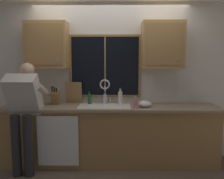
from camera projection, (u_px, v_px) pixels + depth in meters
back_wall at (111, 81)px, 4.05m from camera, size 5.68×0.12×2.55m
window_glass at (105, 66)px, 3.95m from camera, size 1.10×0.02×0.95m
window_frame_top at (105, 36)px, 3.88m from camera, size 1.17×0.02×0.04m
window_frame_bottom at (105, 96)px, 4.01m from camera, size 1.17×0.02×0.04m
window_frame_left at (71, 66)px, 3.95m from camera, size 0.03×0.02×0.95m
window_frame_right at (140, 66)px, 3.94m from camera, size 0.04×0.02×0.95m
window_mullion_center at (105, 66)px, 3.94m from camera, size 0.02×0.02×0.95m
lower_cabinet_run at (110, 136)px, 3.81m from camera, size 3.28×0.58×0.88m
countertop at (110, 107)px, 3.73m from camera, size 3.34×0.62×0.04m
dishwasher_front at (58, 141)px, 3.50m from camera, size 0.60×0.02×0.74m
upper_cabinet_left at (47, 45)px, 3.76m from camera, size 0.64×0.36×0.72m
upper_cabinet_right at (162, 45)px, 3.74m from camera, size 0.64×0.36×0.72m
sink at (104, 112)px, 3.75m from camera, size 0.80×0.46×0.21m
faucet at (105, 88)px, 3.89m from camera, size 0.18×0.09×0.40m
person_standing at (24, 107)px, 3.42m from camera, size 0.53×0.67×1.59m
knife_block at (55, 98)px, 3.84m from camera, size 0.12×0.18×0.32m
cutting_board at (74, 93)px, 3.94m from camera, size 0.26×0.09×0.35m
mixing_bowl at (145, 104)px, 3.65m from camera, size 0.20×0.20×0.10m
soap_dispenser at (135, 103)px, 3.56m from camera, size 0.06×0.07×0.18m
bottle_green_glass at (90, 99)px, 3.89m from camera, size 0.06×0.06×0.21m
bottle_tall_clear at (120, 97)px, 3.89m from camera, size 0.07×0.07×0.26m
bottle_amber_small at (105, 99)px, 3.92m from camera, size 0.07×0.07×0.19m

